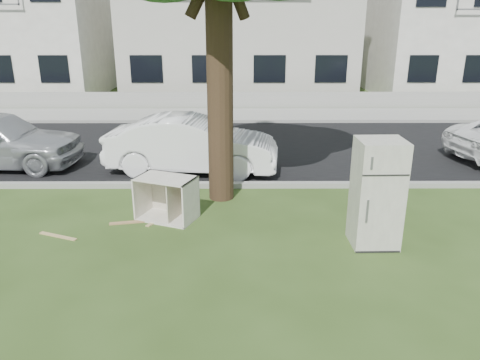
{
  "coord_description": "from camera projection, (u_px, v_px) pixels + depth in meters",
  "views": [
    {
      "loc": [
        -0.03,
        -7.87,
        3.78
      ],
      "look_at": [
        0.01,
        0.6,
        0.83
      ],
      "focal_mm": 35.0,
      "sensor_mm": 36.0,
      "label": 1
    }
  ],
  "objects": [
    {
      "name": "kerb_near",
      "position": [
        239.0,
        187.0,
        10.99
      ],
      "size": [
        120.0,
        0.18,
        0.12
      ],
      "primitive_type": "cube",
      "color": "gray",
      "rests_on": "ground"
    },
    {
      "name": "townhouse_right",
      "position": [
        471.0,
        25.0,
        24.11
      ],
      "size": [
        10.2,
        8.16,
        6.84
      ],
      "color": "white",
      "rests_on": "ground"
    },
    {
      "name": "road",
      "position": [
        239.0,
        147.0,
        14.34
      ],
      "size": [
        120.0,
        7.0,
        0.01
      ],
      "primitive_type": "cube",
      "color": "black",
      "rests_on": "ground"
    },
    {
      "name": "plank_a",
      "position": [
        141.0,
        221.0,
        9.12
      ],
      "size": [
        1.2,
        0.33,
        0.02
      ],
      "primitive_type": "cube",
      "rotation": [
        0.0,
        0.0,
        0.19
      ],
      "color": "#A27A4E",
      "rests_on": "ground"
    },
    {
      "name": "ground",
      "position": [
        240.0,
        233.0,
        8.67
      ],
      "size": [
        120.0,
        120.0,
        0.0
      ],
      "primitive_type": "plane",
      "color": "#2F4619"
    },
    {
      "name": "fridge",
      "position": [
        377.0,
        193.0,
        7.96
      ],
      "size": [
        0.79,
        0.74,
        1.88
      ],
      "primitive_type": "cube",
      "rotation": [
        0.0,
        0.0,
        0.02
      ],
      "color": "silver",
      "rests_on": "ground"
    },
    {
      "name": "cabinet",
      "position": [
        167.0,
        198.0,
        9.15
      ],
      "size": [
        1.28,
        1.05,
        0.86
      ],
      "primitive_type": "cube",
      "rotation": [
        0.0,
        0.0,
        -0.38
      ],
      "color": "beige",
      "rests_on": "ground"
    },
    {
      "name": "low_wall",
      "position": [
        239.0,
        100.0,
        20.46
      ],
      "size": [
        120.0,
        0.15,
        0.7
      ],
      "primitive_type": "cube",
      "color": "gray",
      "rests_on": "ground"
    },
    {
      "name": "townhouse_left",
      "position": [
        5.0,
        23.0,
        24.0
      ],
      "size": [
        10.2,
        8.16,
        7.04
      ],
      "color": "white",
      "rests_on": "ground"
    },
    {
      "name": "plank_c",
      "position": [
        159.0,
        219.0,
        9.22
      ],
      "size": [
        0.41,
        0.69,
        0.02
      ],
      "primitive_type": "cube",
      "rotation": [
        0.0,
        0.0,
        1.09
      ],
      "color": "tan",
      "rests_on": "ground"
    },
    {
      "name": "sidewalk",
      "position": [
        239.0,
        115.0,
        19.06
      ],
      "size": [
        120.0,
        2.8,
        0.01
      ],
      "primitive_type": "cube",
      "color": "gray",
      "rests_on": "ground"
    },
    {
      "name": "plank_b",
      "position": [
        58.0,
        236.0,
        8.51
      ],
      "size": [
        0.78,
        0.38,
        0.02
      ],
      "primitive_type": "cube",
      "rotation": [
        0.0,
        0.0,
        -0.38
      ],
      "color": "tan",
      "rests_on": "ground"
    },
    {
      "name": "car_center",
      "position": [
        192.0,
        144.0,
        11.92
      ],
      "size": [
        4.47,
        1.95,
        1.43
      ],
      "primitive_type": "imported",
      "rotation": [
        0.0,
        0.0,
        1.47
      ],
      "color": "white",
      "rests_on": "ground"
    },
    {
      "name": "townhouse_center",
      "position": [
        239.0,
        18.0,
        23.97
      ],
      "size": [
        11.22,
        8.16,
        7.44
      ],
      "color": "beige",
      "rests_on": "ground"
    },
    {
      "name": "kerb_far",
      "position": [
        239.0,
        123.0,
        17.69
      ],
      "size": [
        120.0,
        0.18,
        0.12
      ],
      "primitive_type": "cube",
      "color": "gray",
      "rests_on": "ground"
    }
  ]
}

